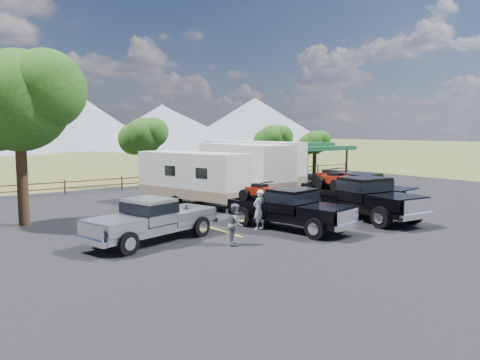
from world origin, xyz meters
TOP-DOWN VIEW (x-y plane):
  - ground at (0.00, 0.00)m, footprint 320.00×320.00m
  - asphalt_lot at (0.00, 3.00)m, footprint 44.00×34.00m
  - stall_lines at (0.00, 4.00)m, footprint 12.12×5.50m
  - tree_big_nw at (-12.55, 9.03)m, footprint 5.54×5.18m
  - tree_ne_a at (8.97, 17.01)m, footprint 3.11×2.92m
  - tree_ne_b at (14.98, 18.01)m, footprint 2.77×2.59m
  - tree_north at (-2.03, 19.02)m, footprint 3.46×3.24m
  - rail_fence at (2.00, 18.50)m, footprint 36.12×0.12m
  - pavilion at (13.00, 17.00)m, footprint 6.20×6.20m
  - rig_left at (-3.44, 1.40)m, footprint 2.97×6.15m
  - rig_center at (1.13, 1.19)m, footprint 2.88×6.89m
  - rig_right at (3.26, 3.22)m, footprint 3.06×6.68m
  - trailer_left at (-3.42, 9.42)m, footprint 3.90×8.67m
  - trailer_center at (1.36, 10.93)m, footprint 2.98×9.72m
  - trailer_right at (3.42, 12.75)m, footprint 3.36×10.06m
  - pickup_silver at (-9.22, 2.71)m, footprint 5.90×3.18m
  - person_a at (-4.50, 2.05)m, footprint 0.66×0.46m
  - person_b at (-6.92, 0.44)m, footprint 0.93×0.96m

SIDE VIEW (x-z plane):
  - ground at x=0.00m, z-range 0.00..0.00m
  - asphalt_lot at x=0.00m, z-range 0.00..0.04m
  - stall_lines at x=0.00m, z-range 0.04..0.05m
  - rail_fence at x=2.00m, z-range 0.11..1.11m
  - person_b at x=-6.92m, z-range 0.04..1.59m
  - person_a at x=-4.50m, z-range 0.04..1.76m
  - pickup_silver at x=-9.22m, z-range 0.07..1.76m
  - rig_left at x=-3.44m, z-range 0.00..1.97m
  - rig_right at x=3.26m, z-range 0.00..2.15m
  - rig_center at x=1.13m, z-range 0.00..2.24m
  - trailer_left at x=-3.42m, z-range 0.11..3.13m
  - trailer_center at x=1.36m, z-range 0.12..3.49m
  - trailer_right at x=3.42m, z-range 0.12..3.60m
  - pavilion at x=13.00m, z-range 1.18..4.40m
  - tree_ne_b at x=14.98m, z-range 0.99..5.26m
  - tree_ne_a at x=8.97m, z-range 1.10..5.86m
  - tree_north at x=-2.03m, z-range 1.21..6.46m
  - tree_big_nw at x=-12.55m, z-range 1.68..9.52m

